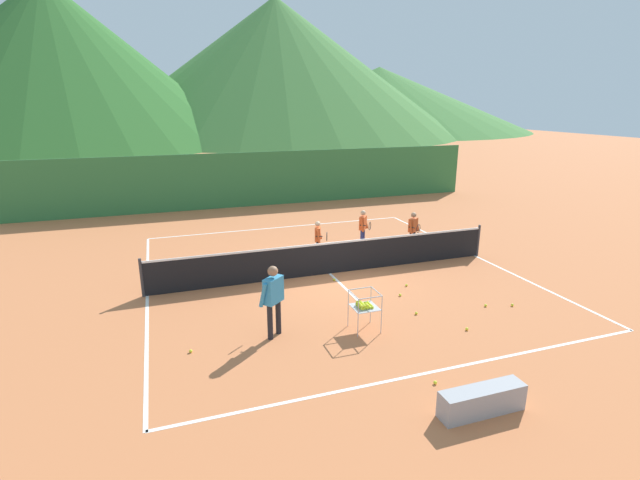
% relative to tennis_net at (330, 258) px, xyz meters
% --- Properties ---
extents(ground_plane, '(120.00, 120.00, 0.00)m').
position_rel_tennis_net_xyz_m(ground_plane, '(0.00, 0.00, -0.50)').
color(ground_plane, '#C67042').
extents(line_baseline_near, '(10.30, 0.08, 0.01)m').
position_rel_tennis_net_xyz_m(line_baseline_near, '(0.00, -5.64, -0.50)').
color(line_baseline_near, white).
rests_on(line_baseline_near, ground).
extents(line_baseline_far, '(10.30, 0.08, 0.01)m').
position_rel_tennis_net_xyz_m(line_baseline_far, '(0.00, 5.69, -0.50)').
color(line_baseline_far, white).
rests_on(line_baseline_far, ground).
extents(line_sideline_west, '(0.08, 11.34, 0.01)m').
position_rel_tennis_net_xyz_m(line_sideline_west, '(-5.15, 0.00, -0.50)').
color(line_sideline_west, white).
rests_on(line_sideline_west, ground).
extents(line_sideline_east, '(0.08, 11.34, 0.01)m').
position_rel_tennis_net_xyz_m(line_sideline_east, '(5.15, 0.00, -0.50)').
color(line_sideline_east, white).
rests_on(line_sideline_east, ground).
extents(line_service_center, '(0.08, 5.47, 0.01)m').
position_rel_tennis_net_xyz_m(line_service_center, '(0.00, 0.00, -0.50)').
color(line_service_center, white).
rests_on(line_service_center, ground).
extents(tennis_net, '(10.56, 0.08, 1.05)m').
position_rel_tennis_net_xyz_m(tennis_net, '(0.00, 0.00, 0.00)').
color(tennis_net, '#333338').
rests_on(tennis_net, ground).
extents(instructor, '(0.63, 0.75, 1.62)m').
position_rel_tennis_net_xyz_m(instructor, '(-2.50, -3.25, 0.48)').
color(instructor, black).
rests_on(instructor, ground).
extents(student_0, '(0.41, 0.69, 1.26)m').
position_rel_tennis_net_xyz_m(student_0, '(0.12, 1.42, 0.26)').
color(student_0, black).
rests_on(student_0, ground).
extents(student_1, '(0.47, 0.71, 1.34)m').
position_rel_tennis_net_xyz_m(student_1, '(2.00, 2.08, 0.30)').
color(student_1, navy).
rests_on(student_1, ground).
extents(student_2, '(0.53, 0.65, 1.33)m').
position_rel_tennis_net_xyz_m(student_2, '(3.51, 1.26, 0.30)').
color(student_2, black).
rests_on(student_2, ground).
extents(ball_cart, '(0.58, 0.58, 0.90)m').
position_rel_tennis_net_xyz_m(ball_cart, '(-0.53, -3.63, 0.09)').
color(ball_cart, '#B7B7BC').
rests_on(ball_cart, ground).
extents(tennis_ball_0, '(0.07, 0.07, 0.07)m').
position_rel_tennis_net_xyz_m(tennis_ball_0, '(1.00, -3.33, -0.47)').
color(tennis_ball_0, yellow).
rests_on(tennis_ball_0, ground).
extents(tennis_ball_1, '(0.07, 0.07, 0.07)m').
position_rel_tennis_net_xyz_m(tennis_ball_1, '(3.52, -3.70, -0.47)').
color(tennis_ball_1, yellow).
rests_on(tennis_ball_1, ground).
extents(tennis_ball_2, '(0.07, 0.07, 0.07)m').
position_rel_tennis_net_xyz_m(tennis_ball_2, '(-2.23, -1.21, -0.47)').
color(tennis_ball_2, yellow).
rests_on(tennis_ball_2, ground).
extents(tennis_ball_3, '(0.07, 0.07, 0.07)m').
position_rel_tennis_net_xyz_m(tennis_ball_3, '(-0.18, -6.01, -0.47)').
color(tennis_ball_3, yellow).
rests_on(tennis_ball_3, ground).
extents(tennis_ball_4, '(0.07, 0.07, 0.07)m').
position_rel_tennis_net_xyz_m(tennis_ball_4, '(1.67, -1.65, -0.47)').
color(tennis_ball_4, yellow).
rests_on(tennis_ball_4, ground).
extents(tennis_ball_5, '(0.07, 0.07, 0.07)m').
position_rel_tennis_net_xyz_m(tennis_ball_5, '(-4.29, -3.39, -0.47)').
color(tennis_ball_5, yellow).
rests_on(tennis_ball_5, ground).
extents(tennis_ball_6, '(0.07, 0.07, 0.07)m').
position_rel_tennis_net_xyz_m(tennis_ball_6, '(1.65, -4.43, -0.47)').
color(tennis_ball_6, yellow).
rests_on(tennis_ball_6, ground).
extents(tennis_ball_7, '(0.07, 0.07, 0.07)m').
position_rel_tennis_net_xyz_m(tennis_ball_7, '(2.87, -3.50, -0.47)').
color(tennis_ball_7, yellow).
rests_on(tennis_ball_7, ground).
extents(tennis_ball_8, '(0.07, 0.07, 0.07)m').
position_rel_tennis_net_xyz_m(tennis_ball_8, '(-0.09, -0.59, -0.47)').
color(tennis_ball_8, yellow).
rests_on(tennis_ball_8, ground).
extents(tennis_ball_9, '(0.07, 0.07, 0.07)m').
position_rel_tennis_net_xyz_m(tennis_ball_9, '(1.17, -2.21, -0.47)').
color(tennis_ball_9, yellow).
rests_on(tennis_ball_9, ground).
extents(windscreen_fence, '(22.67, 0.08, 2.62)m').
position_rel_tennis_net_xyz_m(windscreen_fence, '(0.00, 10.13, 0.81)').
color(windscreen_fence, '#33753D').
rests_on(windscreen_fence, ground).
extents(courtside_bench, '(1.50, 0.36, 0.46)m').
position_rel_tennis_net_xyz_m(courtside_bench, '(0.09, -6.96, -0.27)').
color(courtside_bench, '#99999E').
rests_on(courtside_bench, ground).
extents(hill_0, '(53.88, 53.88, 19.33)m').
position_rel_tennis_net_xyz_m(hill_0, '(13.55, 59.47, 9.17)').
color(hill_0, '#427A38').
rests_on(hill_0, ground).
extents(hill_1, '(45.37, 45.37, 18.52)m').
position_rel_tennis_net_xyz_m(hill_1, '(-14.89, 53.47, 8.76)').
color(hill_1, '#2D6628').
rests_on(hill_1, ground).
extents(hill_2, '(51.71, 51.71, 10.68)m').
position_rel_tennis_net_xyz_m(hill_2, '(33.62, 66.17, 4.84)').
color(hill_2, '#427A38').
rests_on(hill_2, ground).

